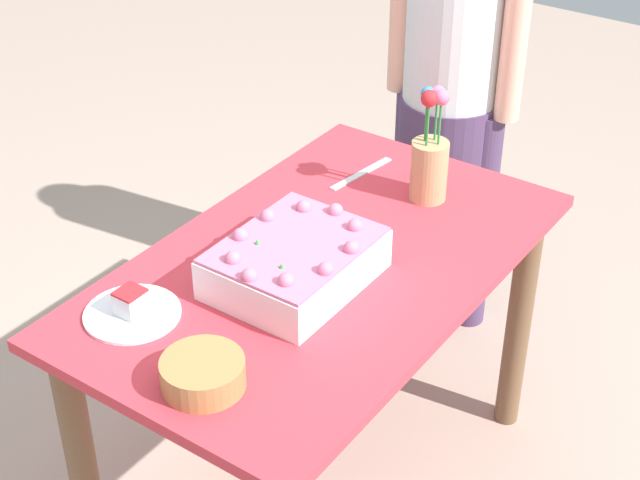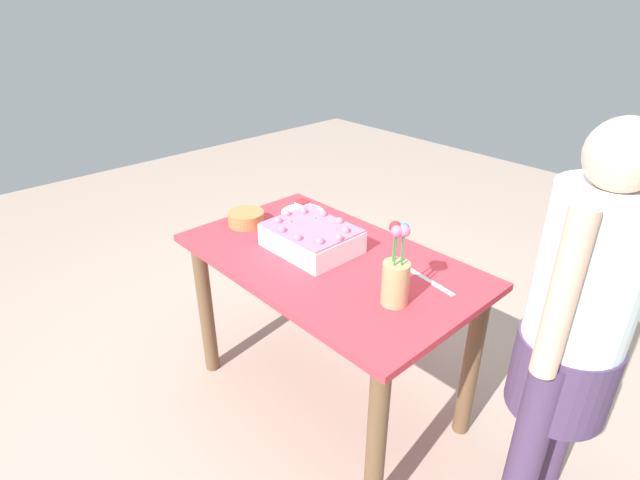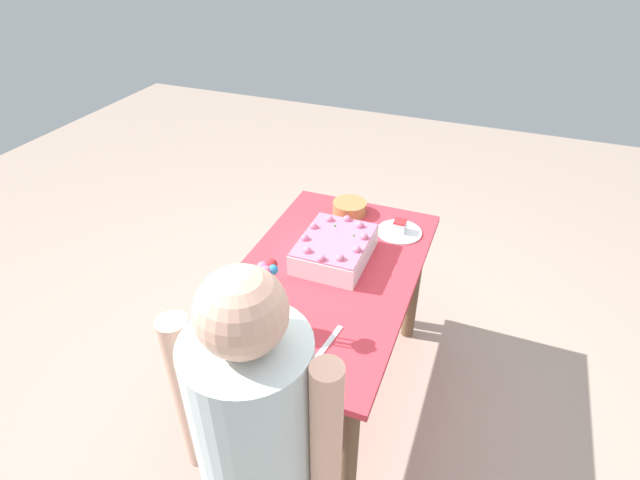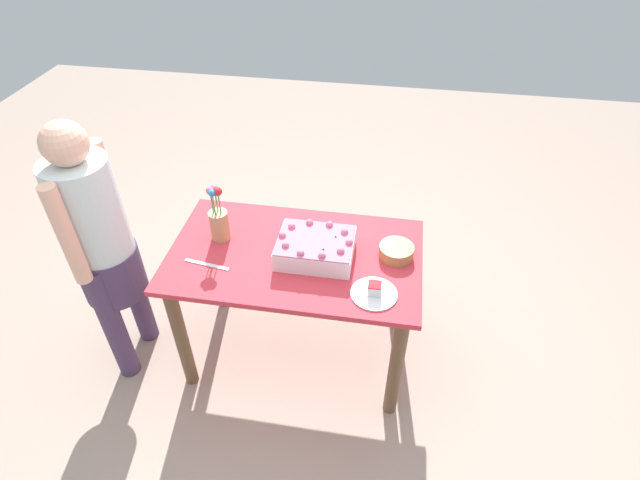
# 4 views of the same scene
# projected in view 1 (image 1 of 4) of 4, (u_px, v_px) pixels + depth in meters

# --- Properties ---
(dining_table) EXTENTS (1.26, 0.75, 0.77)m
(dining_table) POSITION_uv_depth(u_px,v_px,m) (321.00, 310.00, 2.40)
(dining_table) COLOR #D03440
(dining_table) RESTS_ON ground_plane
(sheet_cake) EXTENTS (0.37, 0.29, 0.13)m
(sheet_cake) POSITION_uv_depth(u_px,v_px,m) (296.00, 262.00, 2.22)
(sheet_cake) COLOR white
(sheet_cake) RESTS_ON dining_table
(serving_plate_with_slice) EXTENTS (0.21, 0.21, 0.07)m
(serving_plate_with_slice) POSITION_uv_depth(u_px,v_px,m) (132.00, 310.00, 2.14)
(serving_plate_with_slice) COLOR white
(serving_plate_with_slice) RESTS_ON dining_table
(cake_knife) EXTENTS (0.23, 0.05, 0.00)m
(cake_knife) POSITION_uv_depth(u_px,v_px,m) (361.00, 174.00, 2.67)
(cake_knife) COLOR silver
(cake_knife) RESTS_ON dining_table
(flower_vase) EXTENTS (0.10, 0.10, 0.31)m
(flower_vase) POSITION_uv_depth(u_px,v_px,m) (430.00, 160.00, 2.51)
(flower_vase) COLOR tan
(flower_vase) RESTS_ON dining_table
(fruit_bowl) EXTENTS (0.17, 0.17, 0.06)m
(fruit_bowl) POSITION_uv_depth(u_px,v_px,m) (203.00, 374.00, 1.93)
(fruit_bowl) COLOR #AF7844
(fruit_bowl) RESTS_ON dining_table
(person_standing) EXTENTS (0.31, 0.45, 1.49)m
(person_standing) POSITION_uv_depth(u_px,v_px,m) (452.00, 81.00, 2.99)
(person_standing) COLOR #4A3557
(person_standing) RESTS_ON ground_plane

